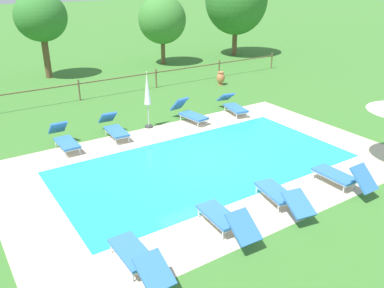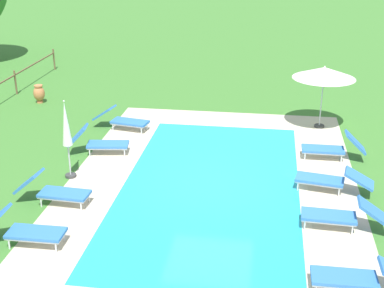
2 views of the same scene
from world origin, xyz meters
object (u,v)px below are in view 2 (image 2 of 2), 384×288
object	(u,v)px
terracotta_urn_near_fence	(39,93)
patio_umbrella_closed_row_mid_west	(66,128)
sun_lounger_north_end	(332,148)
sun_lounger_south_end	(360,277)
sun_lounger_north_far	(99,142)
sun_lounger_south_mid	(341,215)
sun_lounger_south_near_corner	(54,190)
sun_lounger_south_far	(122,119)
sun_lounger_north_near_steps	(24,229)
patio_umbrella_open_foreground	(324,73)
sun_lounger_north_mid	(331,180)

from	to	relation	value
terracotta_urn_near_fence	patio_umbrella_closed_row_mid_west	bearing A→B (deg)	-150.28
sun_lounger_north_end	sun_lounger_south_end	size ratio (longest dim) A/B	0.93
sun_lounger_north_far	terracotta_urn_near_fence	size ratio (longest dim) A/B	2.62
sun_lounger_north_far	sun_lounger_south_mid	size ratio (longest dim) A/B	0.96
sun_lounger_south_near_corner	patio_umbrella_closed_row_mid_west	bearing A→B (deg)	5.68
sun_lounger_south_near_corner	terracotta_urn_near_fence	world-z (taller)	sun_lounger_south_near_corner
sun_lounger_north_end	sun_lounger_south_end	xyz separation A→B (m)	(-6.67, 0.08, -0.03)
sun_lounger_north_end	terracotta_urn_near_fence	size ratio (longest dim) A/B	2.58
patio_umbrella_closed_row_mid_west	sun_lounger_south_end	bearing A→B (deg)	-119.27
sun_lounger_south_mid	sun_lounger_south_far	distance (m)	9.12
sun_lounger_north_near_steps	patio_umbrella_open_foreground	world-z (taller)	patio_umbrella_open_foreground
sun_lounger_south_near_corner	sun_lounger_south_end	size ratio (longest dim) A/B	0.96
sun_lounger_south_far	patio_umbrella_closed_row_mid_west	xyz separation A→B (m)	(-4.05, 0.46, 1.15)
sun_lounger_south_mid	patio_umbrella_closed_row_mid_west	world-z (taller)	patio_umbrella_closed_row_mid_west
sun_lounger_north_near_steps	terracotta_urn_near_fence	xyz separation A→B (m)	(10.10, 3.96, 0.02)
sun_lounger_north_near_steps	sun_lounger_south_end	xyz separation A→B (m)	(-0.69, -7.33, -0.03)
sun_lounger_south_end	patio_umbrella_closed_row_mid_west	world-z (taller)	patio_umbrella_closed_row_mid_west
sun_lounger_north_end	patio_umbrella_closed_row_mid_west	distance (m)	8.09
sun_lounger_north_mid	sun_lounger_south_near_corner	xyz separation A→B (m)	(-1.77, 7.23, 0.02)
patio_umbrella_closed_row_mid_west	terracotta_urn_near_fence	bearing A→B (deg)	29.72
sun_lounger_south_far	terracotta_urn_near_fence	xyz separation A→B (m)	(2.51, 4.20, 0.04)
terracotta_urn_near_fence	sun_lounger_north_end	bearing A→B (deg)	-109.94
sun_lounger_south_end	patio_umbrella_open_foreground	bearing A→B (deg)	0.57
sun_lounger_north_end	patio_umbrella_closed_row_mid_west	world-z (taller)	patio_umbrella_closed_row_mid_west
sun_lounger_south_mid	patio_umbrella_open_foreground	size ratio (longest dim) A/B	0.91
sun_lounger_north_mid	sun_lounger_north_end	distance (m)	2.27
patio_umbrella_closed_row_mid_west	sun_lounger_south_near_corner	bearing A→B (deg)	-174.32
sun_lounger_south_end	sun_lounger_south_far	bearing A→B (deg)	40.59
sun_lounger_north_far	sun_lounger_south_mid	bearing A→B (deg)	-116.71
sun_lounger_north_end	patio_umbrella_open_foreground	size ratio (longest dim) A/B	0.86
sun_lounger_north_far	sun_lounger_south_near_corner	xyz separation A→B (m)	(-3.39, 0.15, -0.01)
sun_lounger_south_near_corner	sun_lounger_south_end	bearing A→B (deg)	-109.66
sun_lounger_south_near_corner	terracotta_urn_near_fence	bearing A→B (deg)	25.58
patio_umbrella_open_foreground	terracotta_urn_near_fence	xyz separation A→B (m)	(1.25, 11.20, -1.61)
sun_lounger_south_end	sun_lounger_south_near_corner	bearing A→B (deg)	70.34
sun_lounger_south_end	patio_umbrella_closed_row_mid_west	bearing A→B (deg)	60.73
sun_lounger_south_far	sun_lounger_south_end	xyz separation A→B (m)	(-8.28, -7.10, -0.02)
patio_umbrella_open_foreground	sun_lounger_south_far	bearing A→B (deg)	100.16
sun_lounger_north_near_steps	sun_lounger_south_mid	size ratio (longest dim) A/B	0.96
sun_lounger_south_mid	terracotta_urn_near_fence	distance (m)	13.97
sun_lounger_north_mid	patio_umbrella_open_foreground	size ratio (longest dim) A/B	0.95
sun_lounger_south_end	terracotta_urn_near_fence	distance (m)	15.62
sun_lounger_south_mid	terracotta_urn_near_fence	world-z (taller)	sun_lounger_south_mid
patio_umbrella_open_foreground	terracotta_urn_near_fence	size ratio (longest dim) A/B	3.01
sun_lounger_north_far	patio_umbrella_open_foreground	xyz separation A→B (m)	(3.51, -7.15, 1.62)
sun_lounger_north_end	patio_umbrella_open_foreground	distance (m)	3.31
terracotta_urn_near_fence	sun_lounger_south_mid	bearing A→B (deg)	-126.73
sun_lounger_north_near_steps	patio_umbrella_closed_row_mid_west	xyz separation A→B (m)	(3.55, 0.22, 1.13)
patio_umbrella_open_foreground	terracotta_urn_near_fence	distance (m)	11.39
sun_lounger_north_near_steps	sun_lounger_south_far	size ratio (longest dim) A/B	0.94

